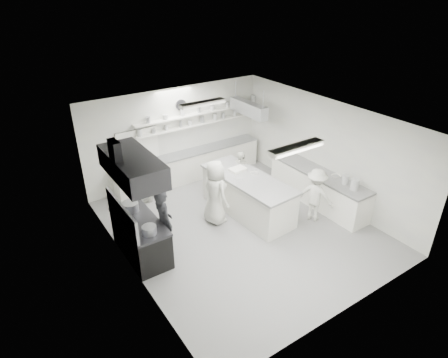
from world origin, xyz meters
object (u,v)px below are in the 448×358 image
prep_island (248,196)px  cook_stove (164,223)px  right_counter (318,188)px  stove (141,238)px  back_counter (190,166)px  cook_back (144,176)px

prep_island → cook_stove: cook_stove is taller
cook_stove → right_counter: bearing=-93.5°
stove → cook_stove: 0.70m
cook_stove → stove: bearing=62.7°
back_counter → cook_stove: size_ratio=2.90×
cook_stove → prep_island: bearing=-81.9°
stove → cook_stove: bearing=-27.9°
cook_back → prep_island: bearing=92.4°
right_counter → cook_back: size_ratio=2.07×
back_counter → cook_stove: (-2.40, -3.06, 0.40)m
right_counter → prep_island: prep_island is taller
prep_island → cook_stove: bearing=-176.2°
back_counter → cook_stove: 3.91m
back_counter → cook_back: bearing=-164.3°
stove → right_counter: size_ratio=0.55×
cook_back → cook_stove: bearing=35.1°
right_counter → cook_back: 5.07m
prep_island → right_counter: bearing=-22.8°
stove → back_counter: (2.90, 2.80, 0.01)m
stove → prep_island: bearing=1.8°
stove → back_counter: bearing=44.0°
right_counter → cook_stove: 4.78m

